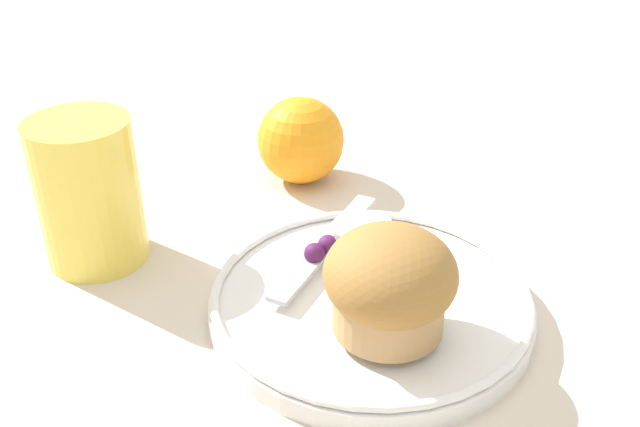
# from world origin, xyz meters

# --- Properties ---
(ground_plane) EXTENTS (3.00, 3.00, 0.00)m
(ground_plane) POSITION_xyz_m (0.00, 0.00, 0.00)
(ground_plane) COLOR beige
(plate) EXTENTS (0.22, 0.22, 0.02)m
(plate) POSITION_xyz_m (0.01, 0.00, 0.01)
(plate) COLOR white
(plate) RESTS_ON ground_plane
(muffin) EXTENTS (0.08, 0.08, 0.07)m
(muffin) POSITION_xyz_m (-0.01, -0.03, 0.05)
(muffin) COLOR tan
(muffin) RESTS_ON plate
(cream_ramekin) EXTENTS (0.04, 0.04, 0.02)m
(cream_ramekin) POSITION_xyz_m (0.05, 0.04, 0.03)
(cream_ramekin) COLOR silver
(cream_ramekin) RESTS_ON plate
(berry_pair) EXTENTS (0.03, 0.01, 0.01)m
(berry_pair) POSITION_xyz_m (0.02, 0.05, 0.03)
(berry_pair) COLOR #4C194C
(berry_pair) RESTS_ON plate
(butter_knife) EXTENTS (0.15, 0.06, 0.00)m
(butter_knife) POSITION_xyz_m (0.03, 0.06, 0.02)
(butter_knife) COLOR #B7B7BC
(butter_knife) RESTS_ON plate
(orange_fruit) EXTENTS (0.08, 0.08, 0.08)m
(orange_fruit) POSITION_xyz_m (0.12, 0.17, 0.04)
(orange_fruit) COLOR orange
(orange_fruit) RESTS_ON ground_plane
(juice_glass) EXTENTS (0.07, 0.07, 0.11)m
(juice_glass) POSITION_xyz_m (-0.07, 0.19, 0.06)
(juice_glass) COLOR #EAD14C
(juice_glass) RESTS_ON ground_plane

